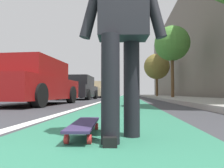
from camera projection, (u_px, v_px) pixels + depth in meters
ground_plane at (125, 101)px, 10.60m from camera, size 80.00×80.00×0.00m
bike_lane_paint at (127, 97)px, 24.54m from camera, size 56.00×1.82×0.00m
lane_stripe_white at (116, 97)px, 20.64m from camera, size 52.00×0.16×0.01m
sidewalk_curb at (166, 97)px, 18.29m from camera, size 52.00×3.20×0.13m
building_facade at (183, 49)px, 22.30m from camera, size 40.00×1.20×10.43m
skateboard at (84, 125)px, 1.82m from camera, size 0.85×0.26×0.11m
skater_person at (122, 25)px, 1.68m from camera, size 0.47×0.72×1.64m
parked_car_near at (34, 83)px, 6.77m from camera, size 4.24×2.00×1.49m
parked_car_mid at (78, 88)px, 13.05m from camera, size 4.21×2.02×1.47m
parked_car_far at (94, 90)px, 19.24m from camera, size 4.54×2.04×1.47m
parked_car_end at (103, 91)px, 25.36m from camera, size 4.61×1.95×1.49m
traffic_light at (115, 74)px, 25.83m from camera, size 0.33×0.28×4.05m
street_tree_mid at (172, 44)px, 13.71m from camera, size 2.33×2.33×4.88m
street_tree_far at (157, 67)px, 21.17m from camera, size 2.63×2.63×4.48m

